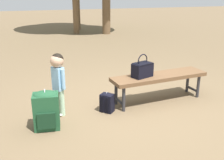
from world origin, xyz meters
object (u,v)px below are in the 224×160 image
object	(u,v)px
handbag	(142,69)
backpack_small	(107,102)
park_bench	(159,78)
child_standing	(58,75)
backpack_large	(46,109)

from	to	relation	value
handbag	backpack_small	bearing A→B (deg)	12.62
park_bench	child_standing	size ratio (longest dim) A/B	1.77
handbag	backpack_small	distance (m)	0.75
park_bench	backpack_small	bearing A→B (deg)	9.46
child_standing	backpack_large	xyz separation A→B (m)	(0.21, 0.35, -0.34)
handbag	backpack_small	world-z (taller)	handbag
park_bench	backpack_small	world-z (taller)	park_bench
park_bench	backpack_large	xyz separation A→B (m)	(1.82, 0.40, -0.12)
backpack_large	backpack_small	distance (m)	0.94
park_bench	handbag	size ratio (longest dim) A/B	4.44
child_standing	backpack_small	world-z (taller)	child_standing
park_bench	backpack_small	xyz separation A→B (m)	(0.92, 0.15, -0.23)
child_standing	backpack_large	bearing A→B (deg)	58.93
child_standing	backpack_small	distance (m)	0.83
child_standing	backpack_large	size ratio (longest dim) A/B	1.67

